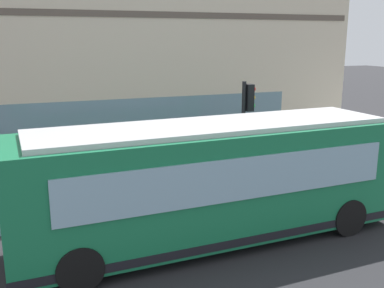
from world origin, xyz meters
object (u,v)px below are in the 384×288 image
object	(u,v)px
fire_hydrant	(273,147)
pedestrian_near_building_entrance	(17,178)
city_bus_nearside	(213,182)
pedestrian_near_hydrant	(256,146)
newspaper_vending_box	(255,148)
traffic_light_near_corner	(247,113)
pedestrian_by_light_pole	(108,156)

from	to	relation	value
fire_hydrant	pedestrian_near_building_entrance	bearing A→B (deg)	103.73
city_bus_nearside	pedestrian_near_hydrant	xyz separation A→B (m)	(4.62, -3.77, -0.43)
fire_hydrant	newspaper_vending_box	bearing A→B (deg)	98.55
traffic_light_near_corner	fire_hydrant	world-z (taller)	traffic_light_near_corner
pedestrian_by_light_pole	newspaper_vending_box	bearing A→B (deg)	-84.21
pedestrian_near_hydrant	traffic_light_near_corner	bearing A→B (deg)	139.44
pedestrian_near_hydrant	newspaper_vending_box	bearing A→B (deg)	-29.05
traffic_light_near_corner	pedestrian_by_light_pole	world-z (taller)	traffic_light_near_corner
pedestrian_by_light_pole	newspaper_vending_box	distance (m)	6.37
traffic_light_near_corner	pedestrian_near_building_entrance	size ratio (longest dim) A/B	2.26
city_bus_nearside	pedestrian_near_hydrant	size ratio (longest dim) A/B	5.99
fire_hydrant	pedestrian_near_building_entrance	distance (m)	10.63
pedestrian_near_building_entrance	city_bus_nearside	bearing A→B (deg)	-129.00
city_bus_nearside	newspaper_vending_box	world-z (taller)	city_bus_nearside
city_bus_nearside	fire_hydrant	world-z (taller)	city_bus_nearside
city_bus_nearside	traffic_light_near_corner	distance (m)	4.42
traffic_light_near_corner	newspaper_vending_box	bearing A→B (deg)	-34.60
pedestrian_near_building_entrance	pedestrian_by_light_pole	bearing A→B (deg)	-60.25
fire_hydrant	pedestrian_near_hydrant	bearing A→B (deg)	133.19
newspaper_vending_box	fire_hydrant	bearing A→B (deg)	-81.45
fire_hydrant	newspaper_vending_box	size ratio (longest dim) A/B	0.82
traffic_light_near_corner	pedestrian_by_light_pole	xyz separation A→B (m)	(2.21, 4.35, -1.62)
newspaper_vending_box	traffic_light_near_corner	bearing A→B (deg)	145.40
city_bus_nearside	fire_hydrant	size ratio (longest dim) A/B	13.68
fire_hydrant	pedestrian_by_light_pole	size ratio (longest dim) A/B	0.48
pedestrian_near_hydrant	pedestrian_by_light_pole	xyz separation A→B (m)	(0.93, 5.44, -0.09)
fire_hydrant	newspaper_vending_box	world-z (taller)	newspaper_vending_box
city_bus_nearside	traffic_light_near_corner	world-z (taller)	traffic_light_near_corner
city_bus_nearside	pedestrian_near_building_entrance	bearing A→B (deg)	51.00
fire_hydrant	pedestrian_by_light_pole	world-z (taller)	pedestrian_by_light_pole
pedestrian_near_building_entrance	newspaper_vending_box	size ratio (longest dim) A/B	1.75
pedestrian_near_building_entrance	traffic_light_near_corner	bearing A→B (deg)	-93.65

